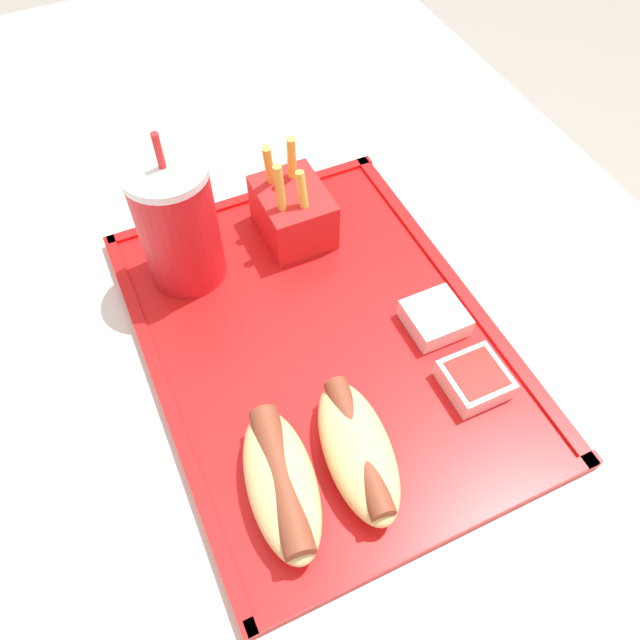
% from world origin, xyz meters
% --- Properties ---
extents(ground_plane, '(8.00, 8.00, 0.00)m').
position_xyz_m(ground_plane, '(0.00, 0.00, 0.00)').
color(ground_plane, gray).
extents(dining_table, '(1.44, 0.84, 0.78)m').
position_xyz_m(dining_table, '(0.00, 0.00, 0.39)').
color(dining_table, beige).
rests_on(dining_table, ground_plane).
extents(food_tray, '(0.43, 0.32, 0.01)m').
position_xyz_m(food_tray, '(-0.05, 0.00, 0.78)').
color(food_tray, red).
rests_on(food_tray, dining_table).
extents(soda_cup, '(0.08, 0.08, 0.17)m').
position_xyz_m(soda_cup, '(0.08, 0.09, 0.85)').
color(soda_cup, red).
rests_on(soda_cup, food_tray).
extents(hot_dog_far, '(0.14, 0.07, 0.04)m').
position_xyz_m(hot_dog_far, '(-0.18, 0.10, 0.81)').
color(hot_dog_far, '#DBB270').
rests_on(hot_dog_far, food_tray).
extents(hot_dog_near, '(0.14, 0.07, 0.04)m').
position_xyz_m(hot_dog_near, '(-0.18, 0.03, 0.81)').
color(hot_dog_near, '#DBB270').
rests_on(hot_dog_near, food_tray).
extents(fries_carton, '(0.09, 0.07, 0.11)m').
position_xyz_m(fries_carton, '(0.09, -0.03, 0.82)').
color(fries_carton, red).
rests_on(fries_carton, food_tray).
extents(sauce_cup_mayo, '(0.05, 0.05, 0.02)m').
position_xyz_m(sauce_cup_mayo, '(-0.08, -0.10, 0.80)').
color(sauce_cup_mayo, silver).
rests_on(sauce_cup_mayo, food_tray).
extents(sauce_cup_ketchup, '(0.05, 0.05, 0.02)m').
position_xyz_m(sauce_cup_ketchup, '(-0.16, -0.10, 0.80)').
color(sauce_cup_ketchup, silver).
rests_on(sauce_cup_ketchup, food_tray).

